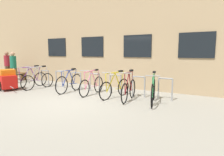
# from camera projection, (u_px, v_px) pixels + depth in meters

# --- Properties ---
(ground_plane) EXTENTS (42.00, 42.00, 0.00)m
(ground_plane) POSITION_uv_depth(u_px,v_px,m) (68.00, 102.00, 6.60)
(ground_plane) COLOR gray
(storefront_building) EXTENTS (28.00, 6.10, 5.96)m
(storefront_building) POSITION_uv_depth(u_px,v_px,m) (138.00, 30.00, 11.60)
(storefront_building) COLOR tan
(storefront_building) RESTS_ON ground
(bike_rack) EXTENTS (6.53, 0.05, 0.79)m
(bike_rack) POSITION_uv_depth(u_px,v_px,m) (95.00, 81.00, 8.28)
(bike_rack) COLOR gray
(bike_rack) RESTS_ON ground
(bicycle_green) EXTENTS (0.57, 1.78, 1.05)m
(bicycle_green) POSITION_uv_depth(u_px,v_px,m) (153.00, 91.00, 6.42)
(bicycle_green) COLOR black
(bicycle_green) RESTS_ON ground
(bicycle_silver) EXTENTS (0.44, 1.74, 1.08)m
(bicycle_silver) POSITION_uv_depth(u_px,v_px,m) (38.00, 80.00, 8.99)
(bicycle_silver) COLOR black
(bicycle_silver) RESTS_ON ground
(bicycle_maroon) EXTENTS (0.44, 1.65, 1.08)m
(bicycle_maroon) POSITION_uv_depth(u_px,v_px,m) (129.00, 89.00, 6.81)
(bicycle_maroon) COLOR black
(bicycle_maroon) RESTS_ON ground
(bicycle_yellow) EXTENTS (0.50, 1.68, 1.02)m
(bicycle_yellow) POSITION_uv_depth(u_px,v_px,m) (115.00, 88.00, 7.20)
(bicycle_yellow) COLOR black
(bicycle_yellow) RESTS_ON ground
(bicycle_blue) EXTENTS (0.44, 1.72, 1.01)m
(bicycle_blue) POSITION_uv_depth(u_px,v_px,m) (69.00, 83.00, 8.21)
(bicycle_blue) COLOR black
(bicycle_blue) RESTS_ON ground
(bicycle_pink) EXTENTS (0.44, 1.72, 1.02)m
(bicycle_pink) POSITION_uv_depth(u_px,v_px,m) (92.00, 85.00, 7.75)
(bicycle_pink) COLOR black
(bicycle_pink) RESTS_ON ground
(bicycle_purple) EXTENTS (0.48, 1.74, 1.06)m
(bicycle_purple) POSITION_uv_depth(u_px,v_px,m) (30.00, 79.00, 9.35)
(bicycle_purple) COLOR black
(bicycle_purple) RESTS_ON ground
(bike_trailer) EXTENTS (1.46, 0.90, 0.93)m
(bike_trailer) POSITION_uv_depth(u_px,v_px,m) (8.00, 79.00, 8.62)
(bike_trailer) COLOR red
(bike_trailer) RESTS_ON ground
(wooden_bench) EXTENTS (1.54, 0.40, 0.46)m
(wooden_bench) POSITION_uv_depth(u_px,v_px,m) (17.00, 74.00, 11.83)
(wooden_bench) COLOR brown
(wooden_bench) RESTS_ON ground
(person_by_bench) EXTENTS (0.32, 0.35, 1.71)m
(person_by_bench) POSITION_uv_depth(u_px,v_px,m) (7.00, 64.00, 11.37)
(person_by_bench) COLOR brown
(person_by_bench) RESTS_ON ground
(person_browsing) EXTENTS (0.32, 0.32, 1.69)m
(person_browsing) POSITION_uv_depth(u_px,v_px,m) (13.00, 65.00, 10.46)
(person_browsing) COLOR brown
(person_browsing) RESTS_ON ground
(backpack) EXTENTS (0.31, 0.24, 0.44)m
(backpack) POSITION_uv_depth(u_px,v_px,m) (2.00, 80.00, 10.17)
(backpack) COLOR maroon
(backpack) RESTS_ON ground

